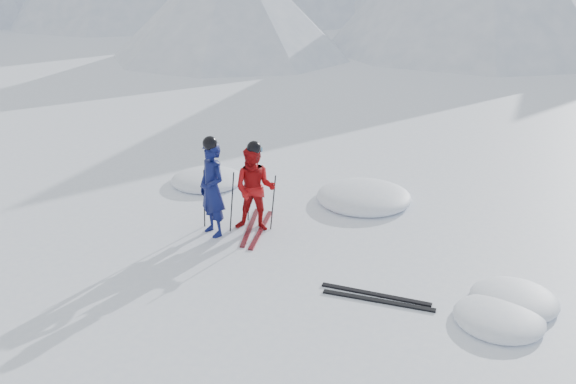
% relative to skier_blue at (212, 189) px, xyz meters
% --- Properties ---
extents(ground, '(160.00, 160.00, 0.00)m').
position_rel_skier_blue_xyz_m(ground, '(2.92, -0.44, -0.89)').
color(ground, white).
rests_on(ground, ground).
extents(skier_blue, '(0.76, 0.64, 1.77)m').
position_rel_skier_blue_xyz_m(skier_blue, '(0.00, 0.00, 0.00)').
color(skier_blue, '#0C1248').
rests_on(skier_blue, ground).
extents(skier_red, '(0.95, 0.85, 1.62)m').
position_rel_skier_blue_xyz_m(skier_red, '(0.57, 0.54, -0.07)').
color(skier_red, '#A90D0F').
rests_on(skier_red, ground).
extents(pole_blue_left, '(0.12, 0.08, 1.18)m').
position_rel_skier_blue_xyz_m(pole_blue_left, '(-0.30, 0.15, -0.30)').
color(pole_blue_left, black).
rests_on(pole_blue_left, ground).
extents(pole_blue_right, '(0.12, 0.07, 1.18)m').
position_rel_skier_blue_xyz_m(pole_blue_right, '(0.25, 0.25, -0.30)').
color(pole_blue_right, black).
rests_on(pole_blue_right, ground).
extents(pole_red_left, '(0.11, 0.09, 1.08)m').
position_rel_skier_blue_xyz_m(pole_red_left, '(0.27, 0.79, -0.34)').
color(pole_red_left, black).
rests_on(pole_red_left, ground).
extents(pole_red_right, '(0.11, 0.08, 1.08)m').
position_rel_skier_blue_xyz_m(pole_red_right, '(0.87, 0.69, -0.34)').
color(pole_red_right, black).
rests_on(pole_red_right, ground).
extents(ski_worn_left, '(0.72, 1.61, 0.03)m').
position_rel_skier_blue_xyz_m(ski_worn_left, '(0.45, 0.54, -0.87)').
color(ski_worn_left, black).
rests_on(ski_worn_left, ground).
extents(ski_worn_right, '(0.61, 1.64, 0.03)m').
position_rel_skier_blue_xyz_m(ski_worn_right, '(0.69, 0.54, -0.87)').
color(ski_worn_right, black).
rests_on(ski_worn_right, ground).
extents(ski_loose_a, '(1.70, 0.31, 0.03)m').
position_rel_skier_blue_xyz_m(ski_loose_a, '(3.42, -0.63, -0.87)').
color(ski_loose_a, black).
rests_on(ski_loose_a, ground).
extents(ski_loose_b, '(1.69, 0.37, 0.03)m').
position_rel_skier_blue_xyz_m(ski_loose_b, '(3.52, -0.78, -0.87)').
color(ski_loose_b, black).
rests_on(ski_loose_b, ground).
extents(snow_lumps, '(8.44, 4.91, 0.44)m').
position_rel_skier_blue_xyz_m(snow_lumps, '(1.80, 1.86, -0.89)').
color(snow_lumps, white).
rests_on(snow_lumps, ground).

